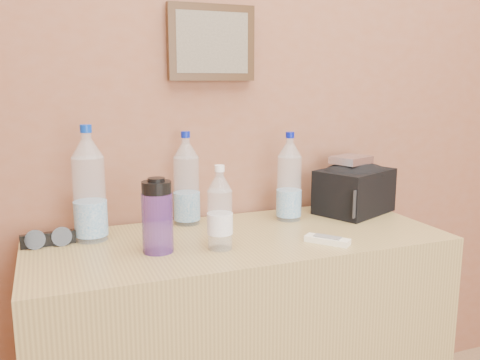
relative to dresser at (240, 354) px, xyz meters
name	(u,v)px	position (x,y,z in m)	size (l,w,h in m)	color
picture_frame	(212,43)	(0.00, 0.26, 1.00)	(0.30, 0.03, 0.25)	#382311
dresser	(240,354)	(0.00, 0.00, 0.00)	(1.28, 0.53, 0.80)	tan
pet_large_a	(89,190)	(-0.43, 0.13, 0.55)	(0.09, 0.09, 0.35)	#AFC2D9
pet_large_b	(186,183)	(-0.11, 0.20, 0.54)	(0.08, 0.08, 0.31)	silver
pet_large_c	(289,181)	(0.23, 0.13, 0.53)	(0.08, 0.08, 0.31)	silver
pet_small	(220,212)	(-0.09, -0.09, 0.51)	(0.07, 0.07, 0.24)	silver
nalgene_bottle	(157,216)	(-0.27, -0.05, 0.50)	(0.09, 0.09, 0.21)	#512B88
sunglasses	(48,239)	(-0.56, 0.12, 0.42)	(0.15, 0.06, 0.04)	black
ac_remote	(327,240)	(0.22, -0.16, 0.41)	(0.13, 0.04, 0.02)	silver
toiletry_bag	(354,188)	(0.50, 0.13, 0.49)	(0.27, 0.19, 0.18)	black
foil_packet	(351,160)	(0.49, 0.14, 0.59)	(0.13, 0.11, 0.03)	white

